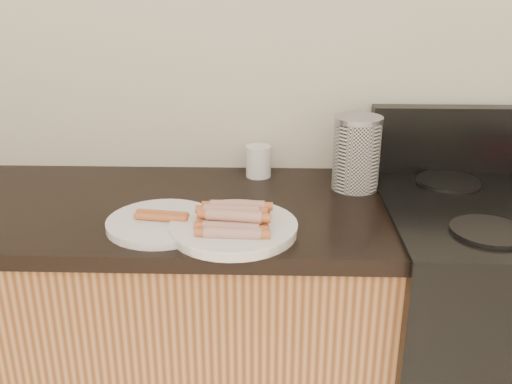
{
  "coord_description": "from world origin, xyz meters",
  "views": [
    {
      "loc": [
        0.1,
        0.28,
        1.48
      ],
      "look_at": [
        0.06,
        1.62,
        0.96
      ],
      "focal_mm": 40.0,
      "sensor_mm": 36.0,
      "label": 1
    }
  ],
  "objects_px": {
    "stove": "(505,351)",
    "side_plate": "(162,223)",
    "canister": "(356,153)",
    "mug": "(258,161)",
    "main_plate": "(234,229)"
  },
  "relations": [
    {
      "from": "side_plate",
      "to": "canister",
      "type": "height_order",
      "value": "canister"
    },
    {
      "from": "side_plate",
      "to": "canister",
      "type": "bearing_deg",
      "value": 29.16
    },
    {
      "from": "main_plate",
      "to": "side_plate",
      "type": "xyz_separation_m",
      "value": [
        -0.18,
        0.03,
        -0.0
      ]
    },
    {
      "from": "main_plate",
      "to": "side_plate",
      "type": "bearing_deg",
      "value": 169.28
    },
    {
      "from": "stove",
      "to": "mug",
      "type": "height_order",
      "value": "mug"
    },
    {
      "from": "main_plate",
      "to": "side_plate",
      "type": "distance_m",
      "value": 0.18
    },
    {
      "from": "stove",
      "to": "mug",
      "type": "bearing_deg",
      "value": 161.22
    },
    {
      "from": "main_plate",
      "to": "side_plate",
      "type": "height_order",
      "value": "same"
    },
    {
      "from": "canister",
      "to": "side_plate",
      "type": "bearing_deg",
      "value": -150.84
    },
    {
      "from": "main_plate",
      "to": "stove",
      "type": "bearing_deg",
      "value": 12.12
    },
    {
      "from": "main_plate",
      "to": "mug",
      "type": "relative_size",
      "value": 3.17
    },
    {
      "from": "mug",
      "to": "side_plate",
      "type": "bearing_deg",
      "value": -120.92
    },
    {
      "from": "stove",
      "to": "side_plate",
      "type": "height_order",
      "value": "side_plate"
    },
    {
      "from": "mug",
      "to": "canister",
      "type": "bearing_deg",
      "value": -18.89
    },
    {
      "from": "canister",
      "to": "mug",
      "type": "xyz_separation_m",
      "value": [
        -0.28,
        0.1,
        -0.06
      ]
    }
  ]
}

